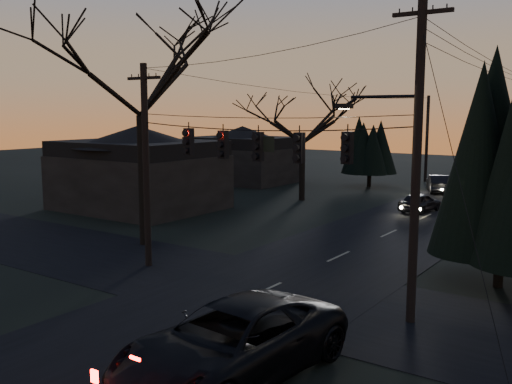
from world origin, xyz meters
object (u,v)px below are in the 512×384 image
Objects in this scene: bare_tree_left at (139,62)px; sedan_oncoming_b at (438,184)px; evergreen_right at (505,161)px; suv_near at (233,342)px; utility_pole_right at (410,322)px; sedan_oncoming_a at (420,203)px; utility_pole_left at (149,266)px; utility_pole_far_l at (425,181)px.

bare_tree_left is 28.61m from sedan_oncoming_b.
evergreen_right reaches higher than suv_near.
utility_pole_right is 6.67m from suv_near.
suv_near is 26.07m from sedan_oncoming_a.
bare_tree_left is 1.53× the size of evergreen_right.
bare_tree_left is 1.94× the size of suv_near.
utility_pole_left is 1.02× the size of evergreen_right.
sedan_oncoming_a is (-4.09, 25.74, -0.28)m from suv_near.
utility_pole_left is 11.13m from suv_near.
evergreen_right reaches higher than utility_pole_left.
utility_pole_right is 7.33m from evergreen_right.
evergreen_right is (12.95, -30.61, 4.76)m from utility_pole_far_l.
suv_near is at bearing -107.93° from evergreen_right.
utility_pole_far_l reaches higher than suv_near.
sedan_oncoming_a is (8.15, 16.84, -8.27)m from bare_tree_left.
utility_pole_far_l is 7.40m from sedan_oncoming_b.
utility_pole_far_l reaches higher than sedan_oncoming_a.
sedan_oncoming_a is at bearing 75.35° from utility_pole_left.
utility_pole_far_l is at bearing -88.06° from sedan_oncoming_b.
evergreen_right is 26.21m from sedan_oncoming_b.
utility_pole_left is at bearing 85.18° from sedan_oncoming_a.
utility_pole_right is at bearing 0.00° from utility_pole_left.
bare_tree_left is 3.45× the size of sedan_oncoming_a.
utility_pole_right is 17.26m from bare_tree_left.
sedan_oncoming_a is 0.86× the size of sedan_oncoming_b.
utility_pole_left is at bearing -157.42° from evergreen_right.
utility_pole_left is 1.06× the size of utility_pole_far_l.
utility_pole_far_l is 0.96× the size of evergreen_right.
suv_near is at bearing 108.85° from sedan_oncoming_a.
utility_pole_left is 2.30× the size of sedan_oncoming_a.
bare_tree_left reaches higher than evergreen_right.
utility_pole_right reaches higher than utility_pole_left.
sedan_oncoming_b is at bearing 76.77° from bare_tree_left.
utility_pole_far_l is at bearing 112.93° from evergreen_right.
bare_tree_left is 20.46m from sedan_oncoming_a.
evergreen_right reaches higher than utility_pole_right.
utility_pole_left is 20.21m from sedan_oncoming_a.
bare_tree_left is at bearing 169.47° from utility_pole_right.
utility_pole_left reaches higher than sedan_oncoming_a.
sedan_oncoming_b is at bearing 83.72° from utility_pole_left.
utility_pole_right is at bearing -105.05° from evergreen_right.
suv_near reaches higher than sedan_oncoming_a.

